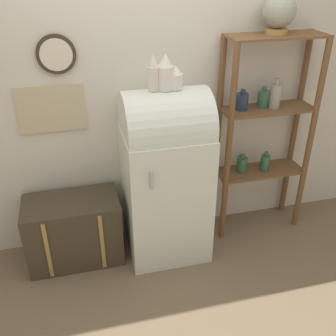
# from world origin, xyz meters

# --- Properties ---
(ground_plane) EXTENTS (12.00, 12.00, 0.00)m
(ground_plane) POSITION_xyz_m (0.00, 0.00, 0.00)
(ground_plane) COLOR #7A664C
(wall_back) EXTENTS (7.00, 0.09, 2.70)m
(wall_back) POSITION_xyz_m (-0.01, 0.57, 1.35)
(wall_back) COLOR silver
(wall_back) RESTS_ON ground_plane
(refrigerator) EXTENTS (0.65, 0.63, 1.43)m
(refrigerator) POSITION_xyz_m (-0.00, 0.25, 0.75)
(refrigerator) COLOR silver
(refrigerator) RESTS_ON ground_plane
(suitcase_trunk) EXTENTS (0.76, 0.43, 0.57)m
(suitcase_trunk) POSITION_xyz_m (-0.77, 0.30, 0.28)
(suitcase_trunk) COLOR #423828
(suitcase_trunk) RESTS_ON ground_plane
(shelf_unit) EXTENTS (0.79, 0.30, 1.75)m
(shelf_unit) POSITION_xyz_m (0.88, 0.38, 1.00)
(shelf_unit) COLOR brown
(shelf_unit) RESTS_ON ground_plane
(globe) EXTENTS (0.25, 0.25, 0.29)m
(globe) POSITION_xyz_m (0.90, 0.40, 1.90)
(globe) COLOR #AD8942
(globe) RESTS_ON shelf_unit
(vase_left) EXTENTS (0.08, 0.08, 0.26)m
(vase_left) POSITION_xyz_m (-0.09, 0.25, 1.55)
(vase_left) COLOR silver
(vase_left) RESTS_ON refrigerator
(vase_center) EXTENTS (0.11, 0.11, 0.26)m
(vase_center) POSITION_xyz_m (-0.00, 0.25, 1.55)
(vase_center) COLOR white
(vase_center) RESTS_ON refrigerator
(vase_right) EXTENTS (0.10, 0.10, 0.17)m
(vase_right) POSITION_xyz_m (0.07, 0.25, 1.51)
(vase_right) COLOR white
(vase_right) RESTS_ON refrigerator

